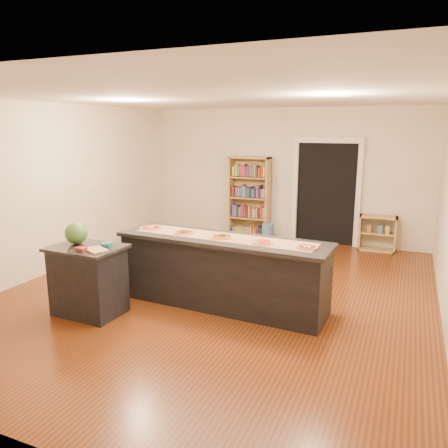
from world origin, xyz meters
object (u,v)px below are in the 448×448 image
at_px(kitchen_island, 222,271).
at_px(side_counter, 89,280).
at_px(watermelon, 76,233).
at_px(waste_bin, 268,232).
at_px(bookshelf, 249,198).
at_px(low_shelf, 377,233).

xyz_separation_m(kitchen_island, side_counter, (-1.50, -0.93, -0.03)).
bearing_deg(watermelon, waste_bin, 74.80).
relative_size(kitchen_island, watermelon, 10.10).
bearing_deg(side_counter, waste_bin, 78.92).
bearing_deg(waste_bin, watermelon, -105.20).
bearing_deg(waste_bin, kitchen_island, -82.29).
bearing_deg(side_counter, bookshelf, 84.97).
distance_m(kitchen_island, bookshelf, 3.85).
relative_size(side_counter, low_shelf, 1.30).
height_order(kitchen_island, watermelon, watermelon).
xyz_separation_m(kitchen_island, waste_bin, (-0.48, 3.58, -0.30)).
distance_m(kitchen_island, waste_bin, 3.63).
bearing_deg(bookshelf, low_shelf, 0.16).
distance_m(low_shelf, waste_bin, 2.23).
xyz_separation_m(side_counter, low_shelf, (3.23, 4.64, -0.11)).
height_order(kitchen_island, bookshelf, bookshelf).
distance_m(side_counter, bookshelf, 4.68).
bearing_deg(low_shelf, waste_bin, -176.59).
relative_size(side_counter, watermelon, 3.19).
xyz_separation_m(side_counter, bookshelf, (0.54, 4.63, 0.43)).
distance_m(side_counter, watermelon, 0.63).
distance_m(low_shelf, watermelon, 5.77).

